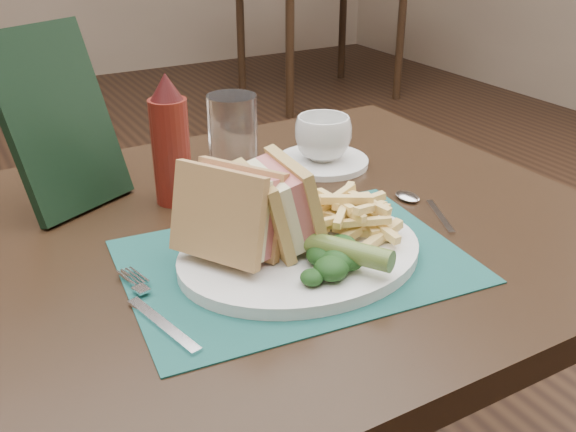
% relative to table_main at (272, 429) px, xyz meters
% --- Properties ---
extents(floor, '(7.00, 7.00, 0.00)m').
position_rel_table_main_xyz_m(floor, '(0.00, 0.50, -0.38)').
color(floor, black).
rests_on(floor, ground).
extents(table_main, '(0.90, 0.75, 0.75)m').
position_rel_table_main_xyz_m(table_main, '(0.00, 0.00, 0.00)').
color(table_main, black).
rests_on(table_main, ground).
extents(table_bg_right, '(0.90, 0.75, 0.75)m').
position_rel_table_main_xyz_m(table_bg_right, '(1.83, 2.77, 0.00)').
color(table_bg_right, black).
rests_on(table_bg_right, ground).
extents(placemat, '(0.42, 0.32, 0.00)m').
position_rel_table_main_xyz_m(placemat, '(-0.02, -0.11, 0.38)').
color(placemat, '#184D47').
rests_on(placemat, table_main).
extents(plate, '(0.31, 0.25, 0.01)m').
position_rel_table_main_xyz_m(plate, '(-0.02, -0.11, 0.38)').
color(plate, white).
rests_on(plate, placemat).
extents(sandwich_half_a, '(0.13, 0.14, 0.11)m').
position_rel_table_main_xyz_m(sandwich_half_a, '(-0.11, -0.10, 0.45)').
color(sandwich_half_a, tan).
rests_on(sandwich_half_a, plate).
extents(sandwich_half_b, '(0.09, 0.11, 0.11)m').
position_rel_table_main_xyz_m(sandwich_half_b, '(-0.05, -0.09, 0.45)').
color(sandwich_half_b, '#D9B469').
rests_on(sandwich_half_b, plate).
extents(kale_garnish, '(0.11, 0.08, 0.03)m').
position_rel_table_main_xyz_m(kale_garnish, '(-0.01, -0.17, 0.41)').
color(kale_garnish, '#133312').
rests_on(kale_garnish, plate).
extents(pickle_spear, '(0.08, 0.12, 0.03)m').
position_rel_table_main_xyz_m(pickle_spear, '(0.00, -0.17, 0.41)').
color(pickle_spear, '#4D6627').
rests_on(pickle_spear, plate).
extents(fries_pile, '(0.18, 0.20, 0.06)m').
position_rel_table_main_xyz_m(fries_pile, '(0.06, -0.10, 0.42)').
color(fries_pile, '#F7D57B').
rests_on(fries_pile, plate).
extents(fork, '(0.07, 0.17, 0.01)m').
position_rel_table_main_xyz_m(fork, '(-0.21, -0.13, 0.38)').
color(fork, silver).
rests_on(fork, placemat).
extents(spoon, '(0.09, 0.15, 0.01)m').
position_rel_table_main_xyz_m(spoon, '(0.21, -0.08, 0.38)').
color(spoon, silver).
rests_on(spoon, table_main).
extents(saucer, '(0.19, 0.19, 0.01)m').
position_rel_table_main_xyz_m(saucer, '(0.17, 0.14, 0.38)').
color(saucer, white).
rests_on(saucer, table_main).
extents(coffee_cup, '(0.13, 0.13, 0.07)m').
position_rel_table_main_xyz_m(coffee_cup, '(0.17, 0.14, 0.42)').
color(coffee_cup, white).
rests_on(coffee_cup, saucer).
extents(drinking_glass, '(0.09, 0.09, 0.13)m').
position_rel_table_main_xyz_m(drinking_glass, '(0.03, 0.17, 0.44)').
color(drinking_glass, white).
rests_on(drinking_glass, table_main).
extents(ketchup_bottle, '(0.06, 0.06, 0.19)m').
position_rel_table_main_xyz_m(ketchup_bottle, '(-0.09, 0.13, 0.47)').
color(ketchup_bottle, '#5E1710').
rests_on(ketchup_bottle, table_main).
extents(check_presenter, '(0.18, 0.15, 0.25)m').
position_rel_table_main_xyz_m(check_presenter, '(-0.22, 0.19, 0.50)').
color(check_presenter, black).
rests_on(check_presenter, table_main).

